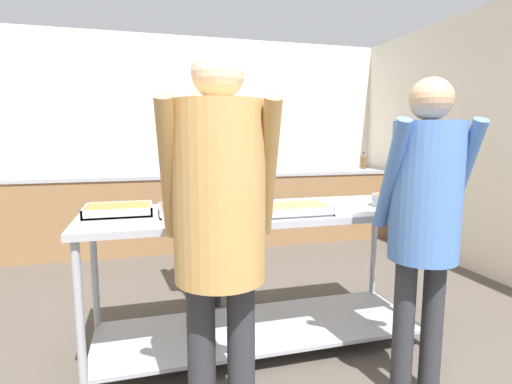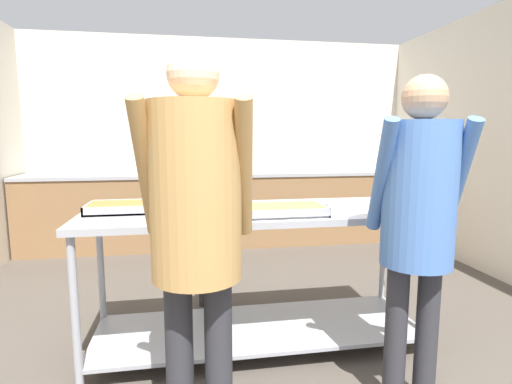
{
  "view_description": "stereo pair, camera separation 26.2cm",
  "coord_description": "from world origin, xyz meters",
  "views": [
    {
      "loc": [
        -0.74,
        -1.08,
        1.38
      ],
      "look_at": [
        -0.04,
        1.42,
        1.02
      ],
      "focal_mm": 28.0,
      "sensor_mm": 36.0,
      "label": 1
    },
    {
      "loc": [
        -0.49,
        -1.14,
        1.38
      ],
      "look_at": [
        -0.04,
        1.42,
        1.02
      ],
      "focal_mm": 28.0,
      "sensor_mm": 36.0,
      "label": 2
    }
  ],
  "objects": [
    {
      "name": "water_bottle",
      "position": [
        2.23,
        3.92,
        1.04
      ],
      "size": [
        0.07,
        0.07,
        0.24
      ],
      "color": "brown",
      "rests_on": "back_counter"
    },
    {
      "name": "sauce_pan",
      "position": [
        0.82,
        1.21,
        0.96
      ],
      "size": [
        0.37,
        0.23,
        0.08
      ],
      "color": "#9EA0A8",
      "rests_on": "serving_counter"
    },
    {
      "name": "serving_tray_roast",
      "position": [
        -0.43,
        1.3,
        0.94
      ],
      "size": [
        0.48,
        0.29,
        0.05
      ],
      "color": "#9EA0A8",
      "rests_on": "serving_counter"
    },
    {
      "name": "serving_tray_vegetables",
      "position": [
        0.08,
        1.15,
        0.94
      ],
      "size": [
        0.48,
        0.32,
        0.05
      ],
      "color": "#9EA0A8",
      "rests_on": "serving_counter"
    },
    {
      "name": "back_counter",
      "position": [
        0.0,
        3.9,
        0.47
      ],
      "size": [
        4.91,
        0.65,
        0.93
      ],
      "color": "olive",
      "rests_on": "ground_plane"
    },
    {
      "name": "serving_tray_greens",
      "position": [
        -0.9,
        1.41,
        0.94
      ],
      "size": [
        0.39,
        0.3,
        0.05
      ],
      "color": "#9EA0A8",
      "rests_on": "serving_counter"
    },
    {
      "name": "serving_counter",
      "position": [
        -0.04,
        1.32,
        0.62
      ],
      "size": [
        2.19,
        0.76,
        0.92
      ],
      "color": "#9EA0A8",
      "rests_on": "ground_plane"
    },
    {
      "name": "plate_stack",
      "position": [
        0.48,
        1.2,
        0.94
      ],
      "size": [
        0.25,
        0.25,
        0.05
      ],
      "color": "white",
      "rests_on": "serving_counter"
    },
    {
      "name": "cook_behind_counter",
      "position": [
        -0.3,
        2.03,
        1.1
      ],
      "size": [
        0.43,
        0.36,
        1.75
      ],
      "color": "#2D2D33",
      "rests_on": "ground_plane"
    },
    {
      "name": "guest_serving_right",
      "position": [
        -0.46,
        0.5,
        1.07
      ],
      "size": [
        0.51,
        0.39,
        1.73
      ],
      "color": "#2D2D33",
      "rests_on": "ground_plane"
    },
    {
      "name": "guest_serving_left",
      "position": [
        0.61,
        0.6,
        1.03
      ],
      "size": [
        0.49,
        0.4,
        1.67
      ],
      "color": "#2D2D33",
      "rests_on": "ground_plane"
    },
    {
      "name": "wall_right",
      "position": [
        2.51,
        2.13,
        1.32
      ],
      "size": [
        0.06,
        4.39,
        2.65
      ],
      "color": "beige",
      "rests_on": "ground_plane"
    },
    {
      "name": "wall_rear",
      "position": [
        0.0,
        4.27,
        1.33
      ],
      "size": [
        5.07,
        0.06,
        2.65
      ],
      "color": "beige",
      "rests_on": "ground_plane"
    }
  ]
}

